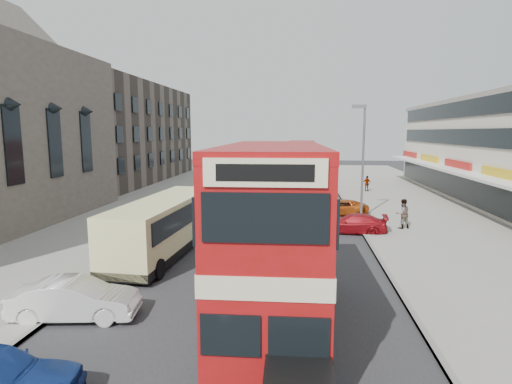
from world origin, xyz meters
The scene contains 17 objects.
ground centered at (0.00, 0.00, 0.00)m, with size 160.00×160.00×0.00m, color #28282B.
road_surface centered at (0.00, 20.00, 0.01)m, with size 12.00×90.00×0.01m, color #28282B.
pavement_right centered at (12.00, 20.00, 0.07)m, with size 12.00×90.00×0.15m, color gray.
pavement_left centered at (-12.00, 20.00, 0.07)m, with size 12.00×90.00×0.15m, color gray.
kerb_left centered at (-6.10, 20.00, 0.07)m, with size 0.20×90.00×0.16m, color gray.
kerb_right centered at (6.10, 20.00, 0.07)m, with size 0.20×90.00×0.16m, color gray.
brick_terrace centered at (-22.00, 38.00, 6.00)m, with size 14.00×28.00×12.00m, color #66594C.
street_lamp centered at (6.52, 18.00, 4.78)m, with size 1.00×0.20×8.12m.
bus_main centered at (1.40, 0.55, 3.00)m, with size 3.09×10.36×5.69m.
bus_second centered at (2.19, 29.60, 2.71)m, with size 3.07×9.48×5.15m.
coach centered at (-4.74, 8.48, 1.55)m, with size 3.12×10.08×2.64m.
car_left_front centered at (-5.27, 0.71, 0.68)m, with size 1.45×4.14×1.37m, color white.
car_right_a centered at (5.49, 13.77, 0.60)m, with size 1.69×4.15×1.20m, color maroon.
car_right_b centered at (5.25, 19.45, 0.57)m, with size 1.90×4.11×1.14m, color #BD4D12.
pedestrian_near centered at (8.71, 14.76, 1.11)m, with size 0.71×0.48×1.92m, color gray.
pedestrian_far centered at (9.08, 31.46, 0.94)m, with size 0.93×0.39×1.59m, color gray.
cyclist centered at (3.77, 18.55, 0.65)m, with size 0.60×1.59×1.93m.
Camera 1 is at (2.18, -11.67, 6.27)m, focal length 28.80 mm.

